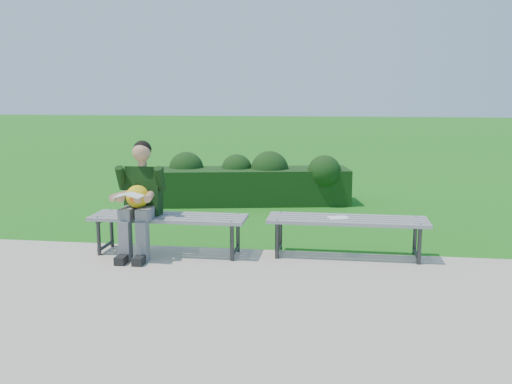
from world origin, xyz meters
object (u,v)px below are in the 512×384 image
Objects in this scene: bench_left at (169,220)px; paper_sheet at (338,218)px; seated_boy at (140,196)px; bench_right at (347,223)px; hedge at (252,181)px.

paper_sheet is at bearing 4.79° from bench_left.
seated_boy is (-0.30, -0.10, 0.30)m from bench_left.
bench_left is 1.00× the size of bench_right.
seated_boy reaches higher than bench_right.
bench_left is 0.43m from seated_boy.
bench_right is 2.38m from seated_boy.
seated_boy is 5.00× the size of paper_sheet.
seated_boy is (-0.78, -3.38, 0.32)m from hedge.
bench_right is at bearing -63.40° from hedge.
paper_sheet is at bearing -64.89° from hedge.
hedge is 12.80× the size of paper_sheet.
hedge is 3.44m from paper_sheet.
bench_left is at bearing -175.44° from bench_right.
bench_left is at bearing -98.40° from hedge.
paper_sheet is (2.25, 0.26, -0.24)m from seated_boy.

